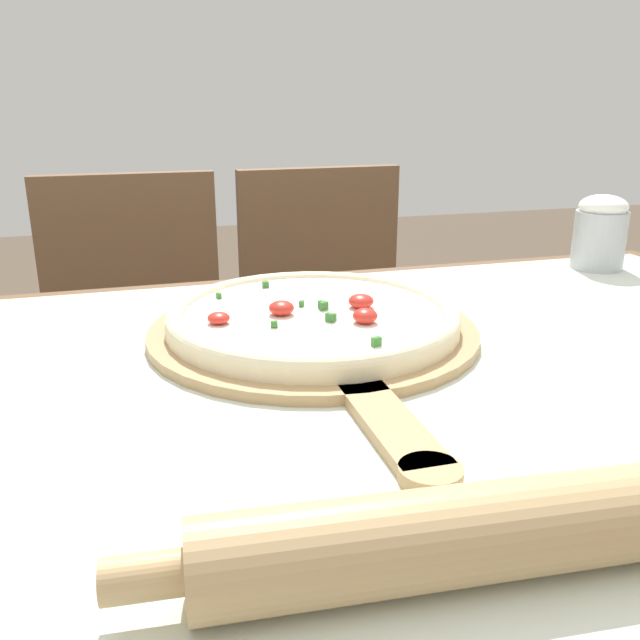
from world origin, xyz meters
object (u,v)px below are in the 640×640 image
(rolling_pin, at_px, (499,530))
(pizza_peel, at_px, (317,336))
(flour_cup, at_px, (600,232))
(chair_left, at_px, (139,354))
(pizza, at_px, (313,316))
(chair_right, at_px, (331,336))

(rolling_pin, bearing_deg, pizza_peel, 89.50)
(rolling_pin, relative_size, flour_cup, 3.79)
(pizza_peel, distance_m, rolling_pin, 0.42)
(chair_left, height_order, flour_cup, flour_cup)
(rolling_pin, xyz_separation_m, flour_cup, (0.55, 0.63, 0.03))
(rolling_pin, height_order, chair_left, chair_left)
(pizza, height_order, rolling_pin, rolling_pin)
(pizza_peel, relative_size, pizza, 1.60)
(pizza, xyz_separation_m, flour_cup, (0.54, 0.19, 0.04))
(chair_right, bearing_deg, pizza_peel, -109.38)
(pizza_peel, xyz_separation_m, chair_right, (0.23, 0.69, -0.26))
(chair_right, bearing_deg, flour_cup, -58.21)
(chair_left, bearing_deg, chair_right, -0.10)
(rolling_pin, bearing_deg, flour_cup, 49.10)
(flour_cup, bearing_deg, rolling_pin, -130.90)
(rolling_pin, distance_m, flour_cup, 0.83)
(pizza_peel, bearing_deg, pizza, 90.00)
(pizza_peel, distance_m, chair_left, 0.77)
(pizza, relative_size, rolling_pin, 0.75)
(pizza, bearing_deg, flour_cup, 19.65)
(pizza_peel, xyz_separation_m, rolling_pin, (-0.00, -0.42, 0.02))
(pizza_peel, bearing_deg, chair_right, 71.93)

